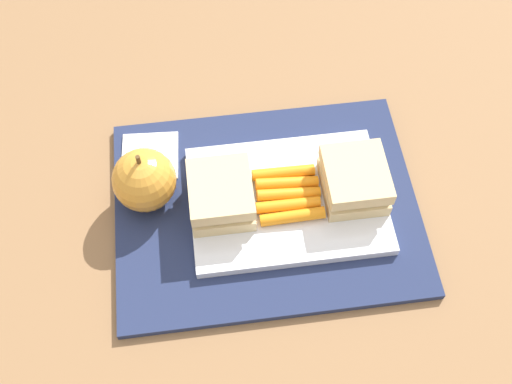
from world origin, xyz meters
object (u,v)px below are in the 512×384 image
(sandwich_half_right, at_px, (221,195))
(food_tray, at_px, (287,200))
(apple, at_px, (144,180))
(sandwich_half_left, at_px, (355,180))
(paper_napkin, at_px, (150,156))
(carrot_sticks_bundle, at_px, (288,194))

(sandwich_half_right, bearing_deg, food_tray, 180.00)
(apple, bearing_deg, sandwich_half_left, 173.09)
(food_tray, height_order, sandwich_half_left, sandwich_half_left)
(sandwich_half_right, xyz_separation_m, apple, (0.09, -0.03, 0.00))
(apple, height_order, paper_napkin, apple)
(food_tray, distance_m, sandwich_half_left, 0.08)
(sandwich_half_left, xyz_separation_m, paper_napkin, (0.24, -0.09, -0.03))
(sandwich_half_right, xyz_separation_m, carrot_sticks_bundle, (-0.08, 0.00, -0.02))
(carrot_sticks_bundle, bearing_deg, sandwich_half_right, -0.06)
(food_tray, xyz_separation_m, paper_napkin, (0.16, -0.09, -0.00))
(paper_napkin, bearing_deg, food_tray, 151.47)
(apple, distance_m, paper_napkin, 0.07)
(sandwich_half_right, height_order, apple, apple)
(sandwich_half_right, xyz_separation_m, paper_napkin, (0.08, -0.09, -0.03))
(food_tray, height_order, sandwich_half_right, sandwich_half_right)
(sandwich_half_left, distance_m, sandwich_half_right, 0.16)
(sandwich_half_left, height_order, carrot_sticks_bundle, sandwich_half_left)
(sandwich_half_left, distance_m, carrot_sticks_bundle, 0.08)
(food_tray, xyz_separation_m, sandwich_half_left, (-0.08, 0.00, 0.03))
(sandwich_half_left, distance_m, apple, 0.24)
(paper_napkin, bearing_deg, apple, 86.21)
(carrot_sticks_bundle, height_order, paper_napkin, carrot_sticks_bundle)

